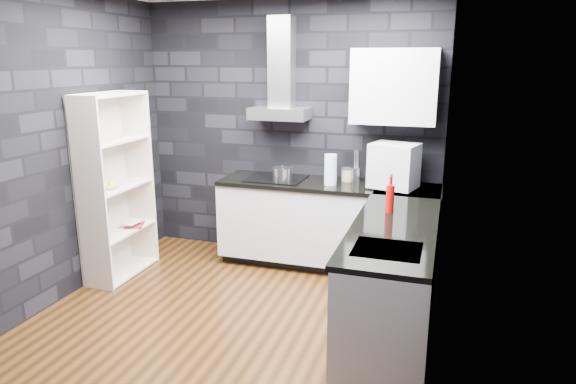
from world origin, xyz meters
The scene contains 27 objects.
ground centered at (0.00, 0.00, 0.00)m, with size 3.20×3.20×0.00m, color #46260F.
wall_back centered at (0.00, 1.62, 1.35)m, with size 3.20×0.05×2.70m, color black.
wall_front centered at (0.00, -1.62, 1.35)m, with size 3.20×0.05×2.70m, color black.
wall_left centered at (-1.62, 0.00, 1.35)m, with size 0.05×3.20×2.70m, color black.
wall_right centered at (1.62, 0.00, 1.35)m, with size 0.05×3.20×2.70m, color black.
toekick_back centered at (0.50, 1.34, 0.05)m, with size 2.18×0.50×0.10m, color black.
toekick_right centered at (1.34, 0.10, 0.05)m, with size 0.50×1.78×0.10m, color black.
counter_back_cab centered at (0.50, 1.30, 0.48)m, with size 2.20×0.60×0.76m, color silver.
counter_right_cab centered at (1.30, 0.10, 0.48)m, with size 0.60×1.80×0.76m, color silver.
counter_back_top centered at (0.50, 1.29, 0.88)m, with size 2.20×0.62×0.04m, color black.
counter_right_top centered at (1.29, 0.10, 0.88)m, with size 0.62×1.80×0.04m, color black.
counter_corner_top centered at (1.30, 1.30, 0.88)m, with size 0.62×0.62×0.04m, color black.
hood_body centered at (-0.05, 1.43, 1.56)m, with size 0.60×0.34×0.12m, color #ABACB1.
hood_chimney centered at (-0.05, 1.50, 2.07)m, with size 0.24×0.20×0.90m, color #ABACB1.
upper_cabinet centered at (1.10, 1.43, 1.85)m, with size 0.80×0.35×0.70m, color silver.
cooktop centered at (-0.05, 1.30, 0.91)m, with size 0.58×0.50×0.01m, color black.
sink_rim centered at (1.30, -0.40, 0.89)m, with size 0.44×0.40×0.01m, color #ABACB1.
pot centered at (0.05, 1.21, 0.97)m, with size 0.20×0.20×0.12m, color #B5B4B9.
glass_vase centered at (0.54, 1.22, 1.05)m, with size 0.12×0.12×0.30m, color white.
storage_jar centered at (0.67, 1.42, 0.96)m, with size 0.10×0.10×0.12m, color tan.
utensil_crock centered at (0.75, 1.44, 0.97)m, with size 0.11×0.11×0.14m, color #B5B4B9.
appliance_garage centered at (1.15, 1.24, 1.12)m, with size 0.42×0.33×0.42m, color silver.
red_bottle centered at (1.21, 0.44, 1.01)m, with size 0.07×0.07×0.23m, color #A50C09.
bookshelf centered at (-1.42, 0.50, 0.90)m, with size 0.34×0.80×1.80m, color beige.
fruit_bowl centered at (-1.42, 0.40, 0.94)m, with size 0.22×0.22×0.05m, color silver.
book_red centered at (-1.44, 0.63, 0.57)m, with size 0.18×0.02×0.24m, color maroon.
book_second centered at (-1.44, 0.64, 0.59)m, with size 0.15×0.02×0.20m, color #B2B2B2.
Camera 1 is at (1.63, -3.59, 2.10)m, focal length 32.00 mm.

